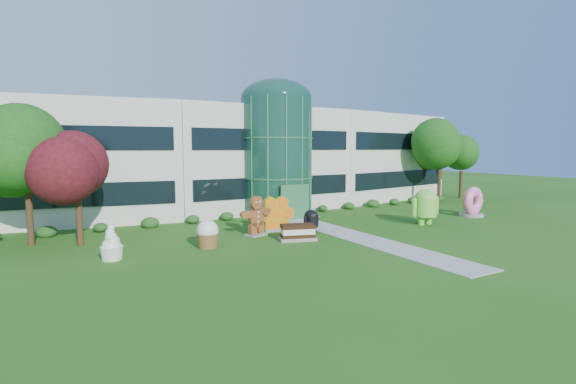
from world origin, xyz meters
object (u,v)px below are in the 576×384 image
gingerbread (256,215)px  android_black (311,219)px  android_green (425,204)px  donut (472,201)px

gingerbread → android_black: bearing=-31.0°
android_black → gingerbread: bearing=148.0°
android_green → gingerbread: 12.94m
gingerbread → android_green: bearing=-29.6°
android_green → donut: android_green is taller
donut → gingerbread: gingerbread is taller
android_black → gingerbread: (-3.69, 0.88, 0.42)m
donut → android_green: bearing=179.9°
android_black → gingerbread: gingerbread is taller
donut → gingerbread: 19.04m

